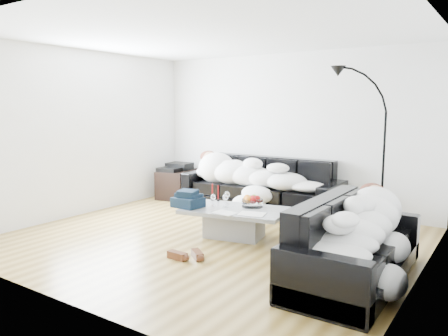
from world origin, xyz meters
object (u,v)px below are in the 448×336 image
Objects in this scene: sofa_back at (260,185)px; sleeper_back at (259,172)px; av_cabinet at (176,184)px; coffee_table at (234,223)px; sofa_right at (355,241)px; wine_glass_a at (227,198)px; fruit_bowl at (252,201)px; wine_glass_c at (225,201)px; wine_glass_b at (213,200)px; shoes at (187,255)px; floor_lamp at (384,158)px; candle_left at (212,192)px; candle_right at (218,193)px; stereo at (176,167)px; sleeper_right at (356,219)px.

sofa_back is 1.18× the size of sleeper_back.
av_cabinet is at bearing 179.46° from sofa_back.
sofa_right is at bearing -17.42° from coffee_table.
fruit_bowl is at bearing 8.64° from wine_glass_a.
wine_glass_c is (0.07, -0.15, -0.00)m from wine_glass_a.
wine_glass_b is 1.11m from shoes.
wine_glass_c is 0.09× the size of floor_lamp.
candle_left reaches higher than shoes.
sleeper_back is 12.67× the size of wine_glass_a.
wine_glass_a is 2.49m from av_cabinet.
floor_lamp is at bearing 73.16° from shoes.
candle_right is 0.11× the size of floor_lamp.
sofa_back reaches higher than fruit_bowl.
fruit_bowl is at bearing -65.13° from sofa_back.
floor_lamp is (-0.27, 2.05, 0.61)m from sofa_right.
wine_glass_a is 0.23× the size of av_cabinet.
wine_glass_a is 1.26m from shoes.
stereo is (-1.84, 1.27, 0.09)m from candle_right.
fruit_bowl is 2.77m from stereo.
candle_right reaches higher than wine_glass_b.
sleeper_right is 2.44m from candle_left.
wine_glass_c is 1.11m from shoes.
sofa_back reaches higher than sofa_right.
wine_glass_a reaches higher than shoes.
candle_left is at bearing -49.86° from av_cabinet.
av_cabinet is (-1.75, 1.29, -0.24)m from candle_left.
sleeper_back is at bearing 95.10° from wine_glass_b.
shoes is at bearing -79.52° from sleeper_back.
sleeper_right is at bearing -20.46° from candle_right.
wine_glass_b is at bearing -53.15° from candle_left.
coffee_table is 8.37× the size of wine_glass_b.
coffee_table is at bearing -72.72° from sleeper_back.
sleeper_back reaches higher than stereo.
sofa_back is at bearing 90.73° from candle_right.
wine_glass_a is at bearing -136.71° from floor_lamp.
sleeper_back reaches higher than wine_glass_a.
wine_glass_a is 0.80× the size of candle_right.
sleeper_right reaches higher than candle_right.
sleeper_back is at bearing 101.86° from wine_glass_c.
wine_glass_c is (0.31, -1.46, -0.17)m from sleeper_back.
sofa_back is 9.52× the size of fruit_bowl.
candle_left is at bearing 163.10° from wine_glass_a.
wine_glass_a is 2.49m from stereo.
candle_right is (-0.12, 0.29, 0.03)m from wine_glass_b.
sofa_right is at bearing 28.39° from shoes.
sleeper_right reaches higher than wine_glass_b.
coffee_table is (-1.77, 0.55, -0.43)m from sleeper_right.
sleeper_back is 1.35m from wine_glass_a.
fruit_bowl is 0.53m from wine_glass_b.
wine_glass_b reaches higher than shoes.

